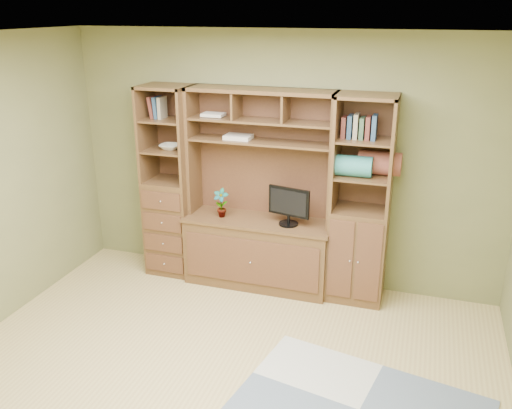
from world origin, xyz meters
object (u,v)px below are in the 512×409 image
(left_tower, at_px, (170,182))
(monitor, at_px, (289,199))
(center_hutch, at_px, (258,193))
(right_tower, at_px, (361,202))

(left_tower, bearing_deg, monitor, -3.22)
(center_hutch, xyz_separation_m, monitor, (0.33, -0.03, -0.03))
(monitor, bearing_deg, left_tower, -170.77)
(center_hutch, distance_m, monitor, 0.33)
(center_hutch, distance_m, left_tower, 1.00)
(left_tower, xyz_separation_m, monitor, (1.33, -0.07, -0.03))
(center_hutch, xyz_separation_m, right_tower, (1.02, 0.04, 0.00))
(center_hutch, bearing_deg, right_tower, 2.23)
(left_tower, relative_size, monitor, 3.81)
(left_tower, xyz_separation_m, right_tower, (2.02, 0.00, 0.00))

